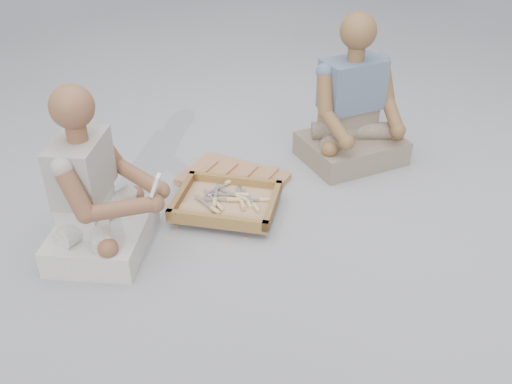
% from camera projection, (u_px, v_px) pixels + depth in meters
% --- Properties ---
extents(ground, '(60.00, 60.00, 0.00)m').
position_uv_depth(ground, '(268.00, 260.00, 2.60)').
color(ground, '#9F9FA4').
rests_on(ground, ground).
extents(carved_panel, '(0.62, 0.49, 0.04)m').
position_uv_depth(carved_panel, '(233.00, 179.00, 3.18)').
color(carved_panel, '#926138').
rests_on(carved_panel, ground).
extents(tool_tray, '(0.52, 0.42, 0.07)m').
position_uv_depth(tool_tray, '(226.00, 203.00, 2.90)').
color(tool_tray, brown).
rests_on(tool_tray, carved_panel).
extents(chisel_0, '(0.22, 0.06, 0.02)m').
position_uv_depth(chisel_0, '(230.00, 199.00, 2.90)').
color(chisel_0, silver).
rests_on(chisel_0, tool_tray).
extents(chisel_1, '(0.16, 0.18, 0.02)m').
position_uv_depth(chisel_1, '(218.00, 205.00, 2.87)').
color(chisel_1, silver).
rests_on(chisel_1, tool_tray).
extents(chisel_2, '(0.12, 0.20, 0.02)m').
position_uv_depth(chisel_2, '(227.00, 183.00, 3.03)').
color(chisel_2, silver).
rests_on(chisel_2, tool_tray).
extents(chisel_3, '(0.13, 0.20, 0.02)m').
position_uv_depth(chisel_3, '(248.00, 202.00, 2.90)').
color(chisel_3, silver).
rests_on(chisel_3, tool_tray).
extents(chisel_4, '(0.18, 0.15, 0.02)m').
position_uv_depth(chisel_4, '(213.00, 209.00, 2.82)').
color(chisel_4, silver).
rests_on(chisel_4, tool_tray).
extents(chisel_5, '(0.10, 0.21, 0.02)m').
position_uv_depth(chisel_5, '(242.00, 203.00, 2.87)').
color(chisel_5, silver).
rests_on(chisel_5, tool_tray).
extents(chisel_6, '(0.14, 0.19, 0.02)m').
position_uv_depth(chisel_6, '(255.00, 206.00, 2.85)').
color(chisel_6, silver).
rests_on(chisel_6, tool_tray).
extents(chisel_7, '(0.21, 0.10, 0.02)m').
position_uv_depth(chisel_7, '(239.00, 197.00, 2.92)').
color(chisel_7, silver).
rests_on(chisel_7, tool_tray).
extents(chisel_8, '(0.06, 0.22, 0.02)m').
position_uv_depth(chisel_8, '(215.00, 200.00, 2.88)').
color(chisel_8, silver).
rests_on(chisel_8, tool_tray).
extents(chisel_9, '(0.22, 0.08, 0.02)m').
position_uv_depth(chisel_9, '(262.00, 200.00, 2.90)').
color(chisel_9, silver).
rests_on(chisel_9, tool_tray).
extents(chisel_10, '(0.22, 0.06, 0.02)m').
position_uv_depth(chisel_10, '(238.00, 194.00, 2.94)').
color(chisel_10, silver).
rests_on(chisel_10, tool_tray).
extents(wood_chip_0, '(0.02, 0.02, 0.00)m').
position_uv_depth(wood_chip_0, '(176.00, 225.00, 2.83)').
color(wood_chip_0, tan).
rests_on(wood_chip_0, ground).
extents(wood_chip_1, '(0.02, 0.02, 0.00)m').
position_uv_depth(wood_chip_1, '(231.00, 226.00, 2.83)').
color(wood_chip_1, tan).
rests_on(wood_chip_1, ground).
extents(wood_chip_2, '(0.02, 0.02, 0.00)m').
position_uv_depth(wood_chip_2, '(246.00, 239.00, 2.73)').
color(wood_chip_2, tan).
rests_on(wood_chip_2, ground).
extents(wood_chip_3, '(0.02, 0.02, 0.00)m').
position_uv_depth(wood_chip_3, '(177.00, 230.00, 2.79)').
color(wood_chip_3, tan).
rests_on(wood_chip_3, ground).
extents(wood_chip_4, '(0.02, 0.02, 0.00)m').
position_uv_depth(wood_chip_4, '(242.00, 175.00, 3.25)').
color(wood_chip_4, tan).
rests_on(wood_chip_4, ground).
extents(wood_chip_5, '(0.02, 0.02, 0.00)m').
position_uv_depth(wood_chip_5, '(201.00, 172.00, 3.28)').
color(wood_chip_5, tan).
rests_on(wood_chip_5, ground).
extents(wood_chip_6, '(0.02, 0.02, 0.00)m').
position_uv_depth(wood_chip_6, '(168.00, 239.00, 2.73)').
color(wood_chip_6, tan).
rests_on(wood_chip_6, ground).
extents(wood_chip_7, '(0.02, 0.02, 0.00)m').
position_uv_depth(wood_chip_7, '(282.00, 222.00, 2.85)').
color(wood_chip_7, tan).
rests_on(wood_chip_7, ground).
extents(wood_chip_8, '(0.02, 0.02, 0.00)m').
position_uv_depth(wood_chip_8, '(226.00, 242.00, 2.71)').
color(wood_chip_8, tan).
rests_on(wood_chip_8, ground).
extents(wood_chip_9, '(0.02, 0.02, 0.00)m').
position_uv_depth(wood_chip_9, '(168.00, 205.00, 2.99)').
color(wood_chip_9, tan).
rests_on(wood_chip_9, ground).
extents(craftsman, '(0.57, 0.57, 0.80)m').
position_uv_depth(craftsman, '(95.00, 197.00, 2.54)').
color(craftsman, silver).
rests_on(craftsman, ground).
extents(companion, '(0.70, 0.69, 0.86)m').
position_uv_depth(companion, '(353.00, 114.00, 3.27)').
color(companion, gray).
rests_on(companion, ground).
extents(mobile_phone, '(0.05, 0.05, 0.10)m').
position_uv_depth(mobile_phone, '(155.00, 185.00, 2.41)').
color(mobile_phone, white).
rests_on(mobile_phone, craftsman).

